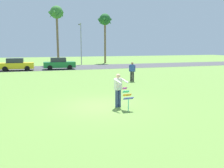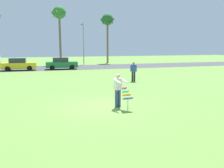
{
  "view_description": "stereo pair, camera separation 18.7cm",
  "coord_description": "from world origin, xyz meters",
  "px_view_note": "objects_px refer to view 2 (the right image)",
  "views": [
    {
      "loc": [
        -3.19,
        -11.55,
        3.1
      ],
      "look_at": [
        0.82,
        0.57,
        1.05
      ],
      "focal_mm": 37.59,
      "sensor_mm": 36.0,
      "label": 1
    },
    {
      "loc": [
        -3.01,
        -11.6,
        3.1
      ],
      "look_at": [
        0.82,
        0.57,
        1.05
      ],
      "focal_mm": 37.59,
      "sensor_mm": 36.0,
      "label": 2
    }
  ],
  "objects_px": {
    "parked_car_green": "(61,64)",
    "person_kite_flyer": "(118,89)",
    "palm_tree_centre_far": "(107,22)",
    "palm_tree_right_near": "(59,15)",
    "streetlight_pole": "(83,41)",
    "kite_held": "(127,96)",
    "person_walker_near": "(134,71)",
    "parked_car_yellow": "(19,65)"
  },
  "relations": [
    {
      "from": "palm_tree_centre_far",
      "to": "streetlight_pole",
      "type": "distance_m",
      "value": 6.71
    },
    {
      "from": "palm_tree_right_near",
      "to": "streetlight_pole",
      "type": "height_order",
      "value": "palm_tree_right_near"
    },
    {
      "from": "parked_car_yellow",
      "to": "palm_tree_centre_far",
      "type": "height_order",
      "value": "palm_tree_centre_far"
    },
    {
      "from": "person_kite_flyer",
      "to": "palm_tree_centre_far",
      "type": "xyz_separation_m",
      "value": [
        8.73,
        31.57,
        6.66
      ]
    },
    {
      "from": "person_kite_flyer",
      "to": "palm_tree_right_near",
      "type": "distance_m",
      "value": 30.74
    },
    {
      "from": "palm_tree_right_near",
      "to": "parked_car_green",
      "type": "bearing_deg",
      "value": -94.81
    },
    {
      "from": "parked_car_green",
      "to": "palm_tree_centre_far",
      "type": "distance_m",
      "value": 15.49
    },
    {
      "from": "palm_tree_centre_far",
      "to": "person_kite_flyer",
      "type": "bearing_deg",
      "value": -105.47
    },
    {
      "from": "parked_car_yellow",
      "to": "palm_tree_centre_far",
      "type": "xyz_separation_m",
      "value": [
        14.98,
        10.09,
        6.84
      ]
    },
    {
      "from": "parked_car_green",
      "to": "palm_tree_right_near",
      "type": "bearing_deg",
      "value": 85.19
    },
    {
      "from": "palm_tree_centre_far",
      "to": "parked_car_green",
      "type": "bearing_deg",
      "value": -133.46
    },
    {
      "from": "person_kite_flyer",
      "to": "streetlight_pole",
      "type": "distance_m",
      "value": 29.43
    },
    {
      "from": "parked_car_green",
      "to": "palm_tree_right_near",
      "type": "height_order",
      "value": "palm_tree_right_near"
    },
    {
      "from": "parked_car_green",
      "to": "person_kite_flyer",
      "type": "bearing_deg",
      "value": -87.8
    },
    {
      "from": "kite_held",
      "to": "palm_tree_centre_far",
      "type": "relative_size",
      "value": 0.12
    },
    {
      "from": "palm_tree_centre_far",
      "to": "person_walker_near",
      "type": "relative_size",
      "value": 5.24
    },
    {
      "from": "parked_car_yellow",
      "to": "person_walker_near",
      "type": "relative_size",
      "value": 2.46
    },
    {
      "from": "palm_tree_right_near",
      "to": "streetlight_pole",
      "type": "distance_m",
      "value": 5.74
    },
    {
      "from": "person_kite_flyer",
      "to": "palm_tree_right_near",
      "type": "bearing_deg",
      "value": 90.23
    },
    {
      "from": "parked_car_yellow",
      "to": "palm_tree_right_near",
      "type": "relative_size",
      "value": 0.44
    },
    {
      "from": "kite_held",
      "to": "parked_car_green",
      "type": "distance_m",
      "value": 22.2
    },
    {
      "from": "person_kite_flyer",
      "to": "person_walker_near",
      "type": "relative_size",
      "value": 1.0
    },
    {
      "from": "palm_tree_right_near",
      "to": "person_walker_near",
      "type": "height_order",
      "value": "palm_tree_right_near"
    },
    {
      "from": "streetlight_pole",
      "to": "person_walker_near",
      "type": "height_order",
      "value": "streetlight_pole"
    },
    {
      "from": "person_kite_flyer",
      "to": "streetlight_pole",
      "type": "bearing_deg",
      "value": 82.79
    },
    {
      "from": "palm_tree_right_near",
      "to": "person_kite_flyer",
      "type": "bearing_deg",
      "value": -89.77
    },
    {
      "from": "parked_car_yellow",
      "to": "person_walker_near",
      "type": "bearing_deg",
      "value": -51.9
    },
    {
      "from": "streetlight_pole",
      "to": "person_walker_near",
      "type": "xyz_separation_m",
      "value": [
        0.56,
        -20.93,
        -3.06
      ]
    },
    {
      "from": "streetlight_pole",
      "to": "parked_car_green",
      "type": "bearing_deg",
      "value": -120.77
    },
    {
      "from": "parked_car_green",
      "to": "streetlight_pole",
      "type": "height_order",
      "value": "streetlight_pole"
    },
    {
      "from": "person_walker_near",
      "to": "streetlight_pole",
      "type": "bearing_deg",
      "value": 91.54
    },
    {
      "from": "parked_car_green",
      "to": "palm_tree_centre_far",
      "type": "height_order",
      "value": "palm_tree_centre_far"
    },
    {
      "from": "kite_held",
      "to": "parked_car_green",
      "type": "relative_size",
      "value": 0.26
    },
    {
      "from": "kite_held",
      "to": "palm_tree_right_near",
      "type": "relative_size",
      "value": 0.11
    },
    {
      "from": "parked_car_yellow",
      "to": "palm_tree_right_near",
      "type": "xyz_separation_m",
      "value": [
        6.13,
        8.39,
        7.44
      ]
    },
    {
      "from": "person_kite_flyer",
      "to": "palm_tree_centre_far",
      "type": "distance_m",
      "value": 33.42
    },
    {
      "from": "person_kite_flyer",
      "to": "palm_tree_right_near",
      "type": "xyz_separation_m",
      "value": [
        -0.12,
        29.87,
        7.27
      ]
    },
    {
      "from": "kite_held",
      "to": "streetlight_pole",
      "type": "xyz_separation_m",
      "value": [
        3.47,
        29.73,
        3.27
      ]
    },
    {
      "from": "person_kite_flyer",
      "to": "person_walker_near",
      "type": "bearing_deg",
      "value": 62.41
    },
    {
      "from": "palm_tree_right_near",
      "to": "palm_tree_centre_far",
      "type": "relative_size",
      "value": 1.07
    },
    {
      "from": "parked_car_green",
      "to": "palm_tree_right_near",
      "type": "relative_size",
      "value": 0.43
    },
    {
      "from": "kite_held",
      "to": "streetlight_pole",
      "type": "height_order",
      "value": "streetlight_pole"
    }
  ]
}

